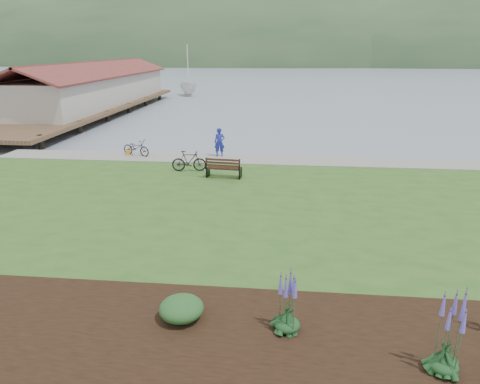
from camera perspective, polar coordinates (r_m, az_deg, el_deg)
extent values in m
plane|color=gray|center=(19.22, 4.21, -2.04)|extent=(600.00, 600.00, 0.00)
cube|color=#2D561E|center=(17.29, 4.02, -3.75)|extent=(34.00, 20.00, 0.40)
cube|color=gray|center=(25.69, 4.71, 4.26)|extent=(34.00, 2.20, 0.03)
cube|color=black|center=(10.69, 19.75, -19.16)|extent=(24.00, 4.40, 0.04)
cube|color=#4C3826|center=(48.84, -19.31, 10.69)|extent=(8.00, 36.00, 0.30)
cube|color=#B2ADA3|center=(50.48, -18.57, 12.88)|extent=(6.40, 28.00, 3.00)
cube|color=black|center=(22.11, -2.13, 3.23)|extent=(1.82, 0.78, 0.06)
cube|color=black|center=(21.71, -2.34, 3.85)|extent=(1.78, 0.33, 0.55)
cube|color=black|center=(22.38, -4.28, 2.71)|extent=(0.12, 0.61, 0.49)
cube|color=black|center=(22.00, 0.07, 2.48)|extent=(0.12, 0.61, 0.49)
imported|color=#212898|center=(26.32, -2.75, 6.94)|extent=(0.82, 0.62, 2.07)
imported|color=black|center=(27.39, -13.68, 5.76)|extent=(1.32, 2.05, 1.01)
imported|color=black|center=(23.36, -6.81, 4.12)|extent=(0.74, 1.91, 1.12)
imported|color=silver|center=(65.74, -6.82, 12.64)|extent=(11.87, 11.94, 23.15)
cube|color=orange|center=(27.64, -14.69, 5.07)|extent=(0.23, 0.33, 0.33)
ellipsoid|color=#153A1C|center=(10.38, 25.43, -20.06)|extent=(0.62, 0.62, 0.31)
cone|color=#5345A1|center=(9.79, 26.31, -15.18)|extent=(0.40, 0.40, 1.80)
ellipsoid|color=#153A1C|center=(10.61, 6.29, -17.14)|extent=(0.62, 0.62, 0.31)
cone|color=#5345A1|center=(10.12, 6.47, -13.04)|extent=(0.40, 0.40, 1.47)
ellipsoid|color=#1E4C21|center=(10.97, -7.82, -15.13)|extent=(1.10, 1.10, 0.55)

